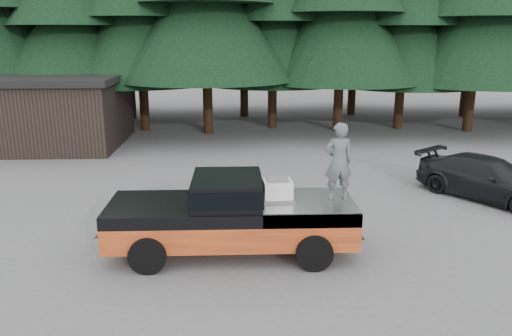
{
  "coord_description": "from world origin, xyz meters",
  "views": [
    {
      "loc": [
        0.51,
        -11.7,
        5.17
      ],
      "look_at": [
        0.97,
        0.0,
        1.99
      ],
      "focal_mm": 35.0,
      "sensor_mm": 36.0,
      "label": 1
    }
  ],
  "objects_px": {
    "pickup_truck": "(232,227)",
    "parked_car": "(488,179)",
    "man_on_bed": "(338,162)",
    "air_compressor": "(277,191)",
    "utility_building": "(34,110)"
  },
  "relations": [
    {
      "from": "pickup_truck",
      "to": "utility_building",
      "type": "bearing_deg",
      "value": 126.8
    },
    {
      "from": "pickup_truck",
      "to": "utility_building",
      "type": "distance_m",
      "value": 15.66
    },
    {
      "from": "air_compressor",
      "to": "parked_car",
      "type": "height_order",
      "value": "air_compressor"
    },
    {
      "from": "pickup_truck",
      "to": "utility_building",
      "type": "xyz_separation_m",
      "value": [
        -9.36,
        12.51,
        1.0
      ]
    },
    {
      "from": "pickup_truck",
      "to": "man_on_bed",
      "type": "bearing_deg",
      "value": 0.06
    },
    {
      "from": "air_compressor",
      "to": "parked_car",
      "type": "bearing_deg",
      "value": 23.86
    },
    {
      "from": "air_compressor",
      "to": "utility_building",
      "type": "distance_m",
      "value": 16.28
    },
    {
      "from": "pickup_truck",
      "to": "parked_car",
      "type": "distance_m",
      "value": 9.01
    },
    {
      "from": "pickup_truck",
      "to": "utility_building",
      "type": "relative_size",
      "value": 0.71
    },
    {
      "from": "pickup_truck",
      "to": "man_on_bed",
      "type": "relative_size",
      "value": 3.23
    },
    {
      "from": "air_compressor",
      "to": "man_on_bed",
      "type": "height_order",
      "value": "man_on_bed"
    },
    {
      "from": "air_compressor",
      "to": "man_on_bed",
      "type": "relative_size",
      "value": 0.36
    },
    {
      "from": "pickup_truck",
      "to": "man_on_bed",
      "type": "distance_m",
      "value": 2.98
    },
    {
      "from": "man_on_bed",
      "to": "utility_building",
      "type": "height_order",
      "value": "utility_building"
    },
    {
      "from": "air_compressor",
      "to": "man_on_bed",
      "type": "distance_m",
      "value": 1.58
    }
  ]
}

